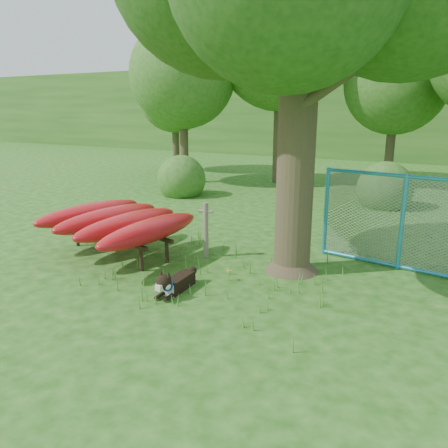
% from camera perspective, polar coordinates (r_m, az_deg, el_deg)
% --- Properties ---
extents(ground, '(80.00, 80.00, 0.00)m').
position_cam_1_polar(ground, '(7.87, -5.50, -8.87)').
color(ground, '#1C5010').
rests_on(ground, ground).
extents(wooden_post, '(0.33, 0.13, 1.21)m').
position_cam_1_polar(wooden_post, '(9.45, -2.39, -0.60)').
color(wooden_post, '#6E6453').
rests_on(wooden_post, ground).
extents(kayak_rack, '(3.23, 3.47, 0.99)m').
position_cam_1_polar(kayak_rack, '(9.89, -13.68, 0.38)').
color(kayak_rack, black).
rests_on(kayak_rack, ground).
extents(husky_dog, '(0.31, 1.16, 0.51)m').
position_cam_1_polar(husky_dog, '(7.81, -6.53, -7.66)').
color(husky_dog, black).
rests_on(husky_dog, ground).
extents(fence_section, '(3.29, 0.57, 3.22)m').
position_cam_1_polar(fence_section, '(9.33, 22.22, 0.18)').
color(fence_section, '#2A95C6').
rests_on(fence_section, ground).
extents(wildflower_clump, '(0.10, 0.10, 0.22)m').
position_cam_1_polar(wildflower_clump, '(8.26, 0.63, -6.26)').
color(wildflower_clump, '#508C2D').
rests_on(wildflower_clump, ground).
extents(bg_tree_a, '(4.40, 4.40, 6.70)m').
position_cam_1_polar(bg_tree_a, '(19.18, -5.44, 18.76)').
color(bg_tree_a, '#3B3120').
rests_on(bg_tree_a, ground).
extents(bg_tree_b, '(5.20, 5.20, 8.22)m').
position_cam_1_polar(bg_tree_b, '(19.45, 7.36, 21.99)').
color(bg_tree_b, '#3B3120').
rests_on(bg_tree_b, ground).
extents(bg_tree_c, '(4.00, 4.00, 6.12)m').
position_cam_1_polar(bg_tree_c, '(19.15, 21.57, 16.72)').
color(bg_tree_c, '#3B3120').
rests_on(bg_tree_c, ground).
extents(bg_tree_f, '(3.60, 3.60, 5.55)m').
position_cam_1_polar(bg_tree_f, '(23.03, -6.48, 16.19)').
color(bg_tree_f, '#3B3120').
rests_on(bg_tree_f, ground).
extents(shrub_left, '(1.80, 1.80, 1.80)m').
position_cam_1_polar(shrub_left, '(16.53, -5.52, 3.78)').
color(shrub_left, '#2E5F1E').
rests_on(shrub_left, ground).
extents(shrub_mid, '(1.80, 1.80, 1.80)m').
position_cam_1_polar(shrub_mid, '(15.42, 20.06, 2.14)').
color(shrub_mid, '#2E5F1E').
rests_on(shrub_mid, ground).
extents(wooded_hillside, '(80.00, 12.00, 6.00)m').
position_cam_1_polar(wooded_hillside, '(34.20, 22.16, 13.54)').
color(wooded_hillside, '#2E5F1E').
rests_on(wooded_hillside, ground).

